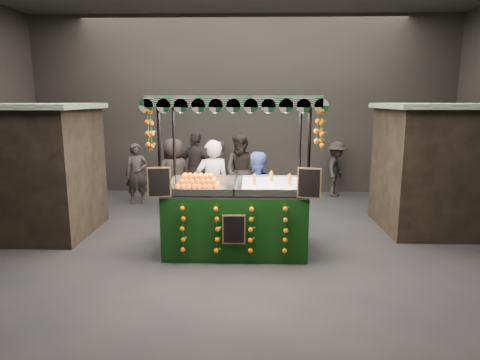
{
  "coord_description": "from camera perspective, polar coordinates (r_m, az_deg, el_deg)",
  "views": [
    {
      "loc": [
        0.25,
        -7.1,
        2.68
      ],
      "look_at": [
        0.03,
        0.59,
        1.19
      ],
      "focal_mm": 31.3,
      "sensor_mm": 36.0,
      "label": 1
    }
  ],
  "objects": [
    {
      "name": "vendor_blue",
      "position": [
        8.27,
        2.18,
        -1.93
      ],
      "size": [
        0.95,
        0.82,
        1.68
      ],
      "rotation": [
        0.0,
        0.0,
        3.4
      ],
      "color": "navy",
      "rests_on": "ground"
    },
    {
      "name": "shopper_4",
      "position": [
        10.1,
        -8.98,
        0.61
      ],
      "size": [
        1.03,
        1.0,
        1.78
      ],
      "rotation": [
        0.0,
        0.0,
        3.86
      ],
      "color": "black",
      "rests_on": "ground"
    },
    {
      "name": "shopper_3",
      "position": [
        11.94,
        12.97,
        1.46
      ],
      "size": [
        0.91,
        1.14,
        1.54
      ],
      "rotation": [
        0.0,
        0.0,
        1.18
      ],
      "color": "black",
      "rests_on": "ground"
    },
    {
      "name": "vendor_grey",
      "position": [
        8.52,
        -3.76,
        -0.84
      ],
      "size": [
        0.79,
        0.64,
        1.89
      ],
      "rotation": [
        0.0,
        0.0,
        3.45
      ],
      "color": "gray",
      "rests_on": "ground"
    },
    {
      "name": "market_hall",
      "position": [
        7.14,
        -0.42,
        16.58
      ],
      "size": [
        12.1,
        10.1,
        5.05
      ],
      "color": "black",
      "rests_on": "ground"
    },
    {
      "name": "neighbour_stall_right",
      "position": [
        9.65,
        27.07,
        1.56
      ],
      "size": [
        3.0,
        2.2,
        2.6
      ],
      "color": "black",
      "rests_on": "ground"
    },
    {
      "name": "shopper_0",
      "position": [
        11.15,
        -13.87,
        0.84
      ],
      "size": [
        0.65,
        0.51,
        1.57
      ],
      "rotation": [
        0.0,
        0.0,
        0.27
      ],
      "color": "#2E2825",
      "rests_on": "ground"
    },
    {
      "name": "shopper_2",
      "position": [
        10.7,
        -5.93,
        1.52
      ],
      "size": [
        1.19,
        0.81,
        1.88
      ],
      "rotation": [
        0.0,
        0.0,
        2.79
      ],
      "color": "black",
      "rests_on": "ground"
    },
    {
      "name": "shopper_5",
      "position": [
        10.94,
        24.45,
        -0.18
      ],
      "size": [
        1.38,
        1.21,
        1.51
      ],
      "rotation": [
        0.0,
        0.0,
        2.48
      ],
      "color": "black",
      "rests_on": "ground"
    },
    {
      "name": "juice_stall",
      "position": [
        7.39,
        -0.54,
        -3.41
      ],
      "size": [
        2.83,
        1.66,
        2.74
      ],
      "color": "black",
      "rests_on": "ground"
    },
    {
      "name": "shopper_1",
      "position": [
        10.28,
        0.24,
        1.13
      ],
      "size": [
        1.1,
        1.0,
        1.86
      ],
      "rotation": [
        0.0,
        0.0,
        -0.39
      ],
      "color": "black",
      "rests_on": "ground"
    },
    {
      "name": "ground",
      "position": [
        7.6,
        -0.38,
        -9.72
      ],
      "size": [
        12.0,
        12.0,
        0.0
      ],
      "primitive_type": "plane",
      "color": "black",
      "rests_on": "ground"
    },
    {
      "name": "neighbour_stall_left",
      "position": [
        9.44,
        -27.92,
        1.3
      ],
      "size": [
        3.0,
        2.2,
        2.6
      ],
      "color": "black",
      "rests_on": "ground"
    },
    {
      "name": "shopper_6",
      "position": [
        11.9,
        -2.91,
        1.64
      ],
      "size": [
        0.38,
        0.57,
        1.52
      ],
      "rotation": [
        0.0,
        0.0,
        -1.54
      ],
      "color": "#2B2523",
      "rests_on": "ground"
    }
  ]
}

